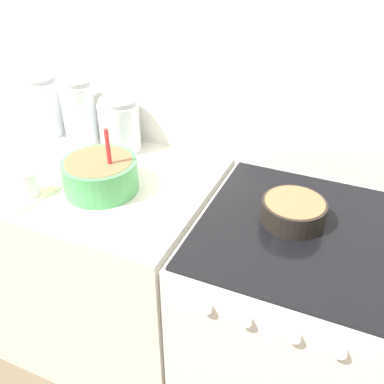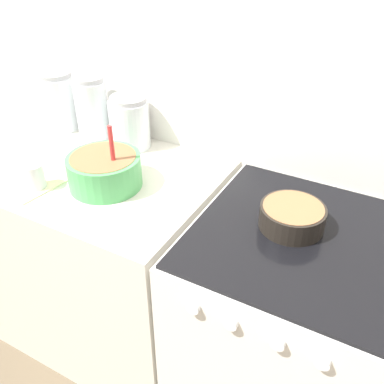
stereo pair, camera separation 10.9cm
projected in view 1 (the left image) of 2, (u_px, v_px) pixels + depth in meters
name	position (u px, v px, depth m)	size (l,w,h in m)	color
wall_back	(240.00, 84.00, 1.59)	(4.94, 0.05, 2.40)	white
countertop_cabinet	(98.00, 262.00, 1.88)	(0.97, 0.69, 0.89)	silver
stove	(284.00, 322.00, 1.60)	(0.66, 0.71, 0.89)	white
mixing_bowl	(100.00, 173.00, 1.51)	(0.27, 0.27, 0.25)	#4CA559
baking_pan	(293.00, 211.00, 1.37)	(0.21, 0.21, 0.08)	black
storage_jar_left	(43.00, 110.00, 1.88)	(0.17, 0.17, 0.26)	silver
storage_jar_middle	(80.00, 116.00, 1.81)	(0.14, 0.14, 0.27)	silver
storage_jar_right	(120.00, 128.00, 1.76)	(0.17, 0.17, 0.22)	silver
tin_can	(28.00, 184.00, 1.48)	(0.07, 0.07, 0.10)	silver
recipe_page	(32.00, 186.00, 1.56)	(0.23, 0.32, 0.01)	beige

